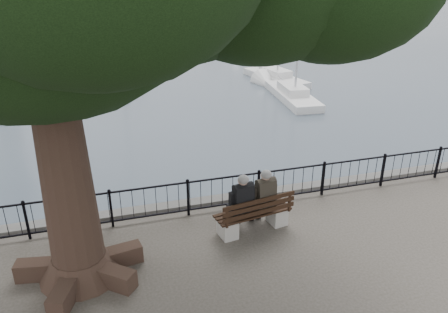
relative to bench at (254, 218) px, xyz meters
name	(u,v)px	position (x,y,z in m)	size (l,w,h in m)	color
harbor	(219,216)	(-0.43, 1.70, -0.87)	(260.00, 260.00, 1.20)	#4B4947
railing	(224,191)	(-0.43, 1.20, 0.19)	(22.06, 0.06, 1.00)	black
bench	(254,218)	(0.00, 0.00, 0.00)	(2.05, 0.91, 1.05)	gray
person_left	(240,205)	(-0.36, 0.06, 0.40)	(0.54, 0.87, 1.66)	black
person_right	(262,200)	(0.26, 0.16, 0.40)	(0.54, 0.87, 1.66)	black
lion_monument	(131,10)	(1.57, 48.64, 0.69)	(5.56, 5.56, 8.31)	#4B4947
sailboat_b	(123,82)	(-1.88, 19.14, -1.00)	(2.79, 5.70, 12.60)	white
sailboat_c	(292,93)	(7.41, 13.74, -1.02)	(2.11, 5.90, 12.38)	white
sailboat_d	(264,64)	(8.81, 21.89, -1.04)	(3.65, 6.42, 12.00)	white
sailboat_f	(120,55)	(-1.36, 28.89, -1.06)	(2.37, 5.35, 9.85)	white
sailboat_g	(230,43)	(9.15, 31.79, -1.06)	(2.68, 5.04, 9.48)	white
sailboat_h	(47,42)	(-7.63, 36.79, -0.98)	(1.90, 5.09, 12.57)	white
sailboat_i	(275,76)	(8.12, 18.04, -1.01)	(2.75, 5.93, 12.45)	white
sailboat_j	(32,76)	(-7.62, 22.82, -1.06)	(3.48, 5.84, 10.42)	white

